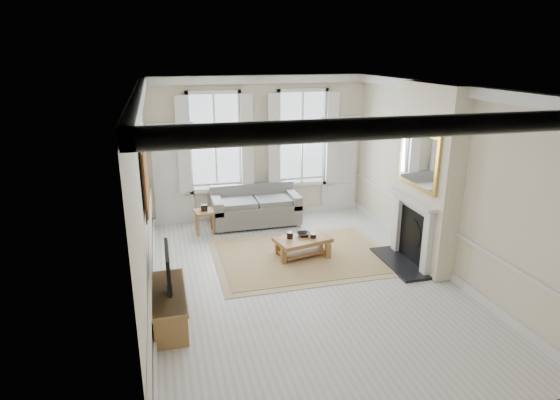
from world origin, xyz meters
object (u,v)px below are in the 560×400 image
object	(u,v)px
side_table	(205,215)
tv_stand	(170,307)
sofa	(255,208)
coffee_table	(303,242)

from	to	relation	value
side_table	tv_stand	xyz separation A→B (m)	(-0.90, -3.54, -0.16)
sofa	side_table	world-z (taller)	sofa
coffee_table	tv_stand	xyz separation A→B (m)	(-2.64, -1.74, -0.06)
side_table	tv_stand	distance (m)	3.66
side_table	coffee_table	xyz separation A→B (m)	(1.74, -1.80, -0.09)
side_table	coffee_table	bearing A→B (deg)	-45.97
sofa	side_table	size ratio (longest dim) A/B	3.87
coffee_table	tv_stand	bearing A→B (deg)	-159.32
side_table	tv_stand	size ratio (longest dim) A/B	0.36
coffee_table	side_table	bearing A→B (deg)	121.28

